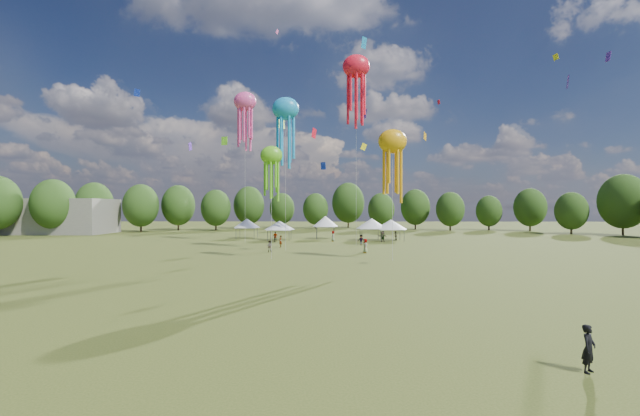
{
  "coord_description": "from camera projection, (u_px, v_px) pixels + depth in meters",
  "views": [
    {
      "loc": [
        -1.5,
        -17.85,
        6.06
      ],
      "look_at": [
        -2.06,
        15.0,
        6.0
      ],
      "focal_mm": 22.14,
      "sensor_mm": 36.0,
      "label": 1
    }
  ],
  "objects": [
    {
      "name": "treeline",
      "position": [
        315.0,
        205.0,
        80.39
      ],
      "size": [
        201.57,
        95.24,
        13.43
      ],
      "color": "#38281C",
      "rests_on": "ground"
    },
    {
      "name": "show_kites",
      "position": [
        310.0,
        111.0,
        58.44
      ],
      "size": [
        25.01,
        25.21,
        30.27
      ],
      "color": "#1990D5",
      "rests_on": "ground"
    },
    {
      "name": "hangar",
      "position": [
        22.0,
        216.0,
        91.03
      ],
      "size": [
        40.0,
        12.0,
        8.0
      ],
      "primitive_type": "cube",
      "color": "gray",
      "rests_on": "ground"
    },
    {
      "name": "observer_main",
      "position": [
        589.0,
        349.0,
        14.44
      ],
      "size": [
        0.76,
        0.73,
        1.75
      ],
      "primitive_type": "imported",
      "rotation": [
        0.0,
        0.0,
        0.69
      ],
      "color": "black",
      "rests_on": "ground"
    },
    {
      "name": "spectator_near",
      "position": [
        269.0,
        246.0,
        53.12
      ],
      "size": [
        0.78,
        0.62,
        1.57
      ],
      "primitive_type": "imported",
      "rotation": [
        0.0,
        0.0,
        3.11
      ],
      "color": "gray",
      "rests_on": "ground"
    },
    {
      "name": "small_kites",
      "position": [
        350.0,
        44.0,
        61.15
      ],
      "size": [
        78.26,
        61.47,
        45.82
      ],
      "color": "#1990D5",
      "rests_on": "ground"
    },
    {
      "name": "festival_tents",
      "position": [
        327.0,
        224.0,
        73.46
      ],
      "size": [
        32.65,
        10.45,
        4.4
      ],
      "color": "#47474C",
      "rests_on": "ground"
    },
    {
      "name": "spectators_far",
      "position": [
        352.0,
        238.0,
        65.53
      ],
      "size": [
        22.69,
        21.48,
        1.89
      ],
      "color": "gray",
      "rests_on": "ground"
    },
    {
      "name": "ground",
      "position": [
        360.0,
        341.0,
        17.83
      ],
      "size": [
        300.0,
        300.0,
        0.0
      ],
      "primitive_type": "plane",
      "color": "#384416",
      "rests_on": "ground"
    }
  ]
}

